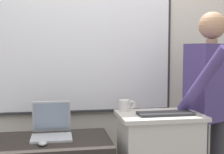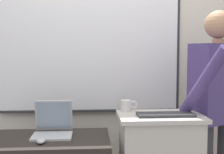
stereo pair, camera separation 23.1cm
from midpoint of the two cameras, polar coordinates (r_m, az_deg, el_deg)
back_wall at (r=3.06m, az=1.06°, el=3.64°), size 6.40×0.17×2.71m
person_presenter at (r=2.69m, az=21.00°, el=-4.08°), size 0.62×0.71×1.74m
laptop at (r=2.43m, az=-8.07°, el=-8.75°), size 0.29×0.29×0.26m
wireless_keyboard at (r=2.32m, az=12.60°, el=-6.74°), size 0.41×0.15×0.02m
computer_mouse_by_laptop at (r=2.23m, az=-9.91°, el=-11.47°), size 0.06×0.10×0.03m
coffee_mug at (r=2.45m, az=5.41°, el=-5.24°), size 0.13×0.08×0.09m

